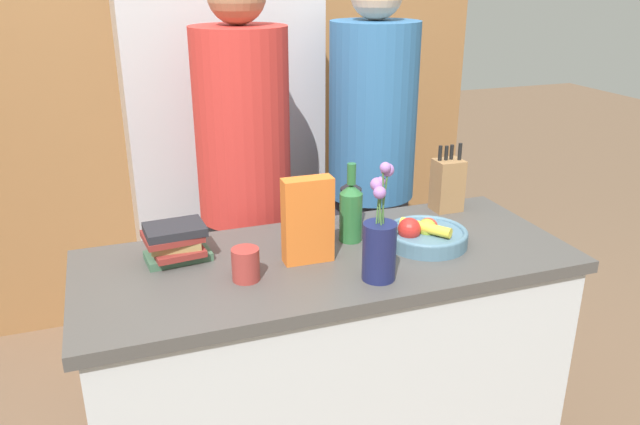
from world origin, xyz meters
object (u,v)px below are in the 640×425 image
(bottle_oil, at_px, (351,202))
(bottle_vinegar, at_px, (351,211))
(coffee_mug, at_px, (245,264))
(flower_vase, at_px, (380,243))
(book_stack, at_px, (176,242))
(refrigerator, at_px, (221,157))
(person_in_blue, at_px, (371,162))
(knife_block, at_px, (447,184))
(cereal_box, at_px, (308,220))
(person_at_sink, at_px, (245,180))
(fruit_bowl, at_px, (425,234))

(bottle_oil, xyz_separation_m, bottle_vinegar, (-0.05, -0.13, 0.02))
(coffee_mug, relative_size, bottle_oil, 0.55)
(flower_vase, bearing_deg, book_stack, 148.65)
(refrigerator, xyz_separation_m, person_in_blue, (0.55, -0.55, 0.07))
(knife_block, height_order, cereal_box, cereal_box)
(person_at_sink, relative_size, person_in_blue, 1.00)
(book_stack, xyz_separation_m, bottle_oil, (0.63, 0.09, 0.03))
(coffee_mug, xyz_separation_m, bottle_oil, (0.46, 0.29, 0.04))
(person_at_sink, bearing_deg, coffee_mug, -125.06)
(refrigerator, distance_m, person_at_sink, 0.63)
(flower_vase, height_order, person_in_blue, person_in_blue)
(bottle_vinegar, bearing_deg, coffee_mug, -157.92)
(flower_vase, xyz_separation_m, bottle_oil, (0.08, 0.42, -0.03))
(coffee_mug, distance_m, person_in_blue, 1.03)
(fruit_bowl, relative_size, bottle_vinegar, 1.00)
(flower_vase, bearing_deg, person_in_blue, 67.46)
(person_in_blue, bearing_deg, bottle_oil, -142.12)
(cereal_box, distance_m, bottle_oil, 0.34)
(flower_vase, height_order, coffee_mug, flower_vase)
(flower_vase, relative_size, cereal_box, 1.33)
(knife_block, bearing_deg, coffee_mug, -160.08)
(cereal_box, bearing_deg, bottle_oil, 44.43)
(knife_block, bearing_deg, bottle_vinegar, -162.04)
(flower_vase, xyz_separation_m, person_in_blue, (0.36, 0.86, -0.03))
(coffee_mug, distance_m, bottle_oil, 0.54)
(coffee_mug, relative_size, person_at_sink, 0.07)
(flower_vase, relative_size, bottle_oil, 1.63)
(person_at_sink, bearing_deg, person_in_blue, -14.06)
(fruit_bowl, relative_size, cereal_box, 1.00)
(fruit_bowl, height_order, bottle_vinegar, bottle_vinegar)
(coffee_mug, height_order, bottle_vinegar, bottle_vinegar)
(refrigerator, distance_m, bottle_oil, 1.02)
(knife_block, bearing_deg, person_at_sink, 154.18)
(person_in_blue, bearing_deg, flower_vase, -132.49)
(coffee_mug, relative_size, bottle_vinegar, 0.45)
(knife_block, xyz_separation_m, flower_vase, (-0.48, -0.44, 0.01))
(knife_block, height_order, book_stack, knife_block)
(refrigerator, height_order, bottle_vinegar, refrigerator)
(cereal_box, xyz_separation_m, person_at_sink, (-0.06, 0.59, -0.05))
(knife_block, distance_m, bottle_oil, 0.40)
(coffee_mug, height_order, book_stack, book_stack)
(bottle_oil, bearing_deg, cereal_box, -135.57)
(cereal_box, bearing_deg, refrigerator, 91.69)
(fruit_bowl, distance_m, bottle_oil, 0.30)
(bottle_oil, bearing_deg, person_in_blue, 57.83)
(coffee_mug, height_order, bottle_oil, bottle_oil)
(fruit_bowl, height_order, flower_vase, flower_vase)
(flower_vase, xyz_separation_m, coffee_mug, (-0.37, 0.13, -0.06))
(cereal_box, xyz_separation_m, person_in_blue, (0.51, 0.67, -0.05))
(coffee_mug, relative_size, book_stack, 0.58)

